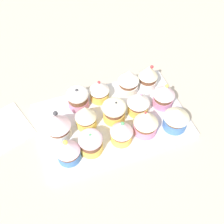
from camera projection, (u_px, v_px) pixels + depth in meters
ground_plane at (112, 125)px, 79.86cm from camera, size 180.00×180.00×3.00cm
baking_tray at (112, 120)px, 78.18cm from camera, size 38.65×24.40×1.20cm
cupcake_0 at (148, 76)px, 81.79cm from camera, size 5.39×5.39×7.96cm
cupcake_1 at (128, 81)px, 80.68cm from camera, size 5.87×5.87×7.69cm
cupcake_2 at (99, 90)px, 79.19cm from camera, size 5.48×5.48×7.07cm
cupcake_3 at (78, 98)px, 77.71cm from camera, size 5.84×5.84×6.82cm
cupcake_4 at (164, 95)px, 77.61cm from camera, size 5.85×5.85×7.68cm
cupcake_5 at (138, 102)px, 76.56cm from camera, size 5.91×5.91×7.10cm
cupcake_6 at (114, 111)px, 75.13cm from camera, size 6.18×6.18×6.53cm
cupcake_7 at (86, 116)px, 73.56cm from camera, size 5.45×5.45×7.35cm
cupcake_8 at (57, 124)px, 71.79cm from camera, size 6.53×6.53×8.12cm
cupcake_9 at (176, 118)px, 73.51cm from camera, size 6.47×6.47×6.85cm
cupcake_10 at (146, 122)px, 72.34cm from camera, size 6.14×6.14×7.88cm
cupcake_11 at (123, 130)px, 70.87cm from camera, size 5.64×5.64×7.78cm
cupcake_12 at (91, 142)px, 69.67cm from camera, size 5.86×5.86×6.53cm
cupcake_13 at (68, 150)px, 67.97cm from camera, size 5.78×5.78×7.33cm
napkin at (4, 128)px, 76.98cm from camera, size 15.37×16.03×0.60cm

